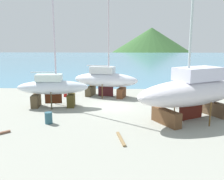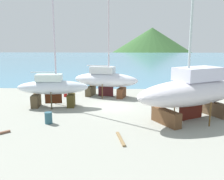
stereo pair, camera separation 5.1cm
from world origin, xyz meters
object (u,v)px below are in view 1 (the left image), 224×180
Objects in this scene: sailboat_mid_port at (53,87)px; barrel_tipped_left at (176,99)px; worker at (65,90)px; sailboat_far_slipway at (105,80)px; sailboat_large_starboard at (193,91)px; barrel_rust_mid at (49,118)px.

sailboat_mid_port reaches higher than barrel_tipped_left.
sailboat_mid_port reaches higher than worker.
sailboat_far_slipway is 17.17× the size of barrel_tipped_left.
sailboat_far_slipway is at bearing -77.66° from sailboat_large_starboard.
sailboat_large_starboard is at bearing 7.18° from barrel_rust_mid.
sailboat_mid_port is 13.73× the size of barrel_rust_mid.
sailboat_mid_port is 0.99× the size of sailboat_far_slipway.
barrel_rust_mid is at bearing 133.35° from worker.
barrel_rust_mid is 14.04m from barrel_tipped_left.
sailboat_mid_port is 0.72× the size of sailboat_large_starboard.
sailboat_far_slipway is (5.01, 4.90, 0.07)m from sailboat_mid_port.
sailboat_large_starboard is 1.38× the size of sailboat_far_slipway.
barrel_rust_mid is at bearing -96.92° from sailboat_far_slipway.
worker is 9.73m from barrel_rust_mid.
worker is 1.71× the size of barrel_rust_mid.
barrel_tipped_left is at bearing -3.73° from sailboat_far_slipway.
sailboat_mid_port is 8.01× the size of worker.
sailboat_large_starboard is 11.10× the size of worker.
worker is at bearing 82.46° from sailboat_mid_port.
sailboat_large_starboard reaches higher than worker.
barrel_rust_mid is (-4.01, -10.10, -1.58)m from sailboat_far_slipway.
barrel_rust_mid is 1.24× the size of barrel_tipped_left.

